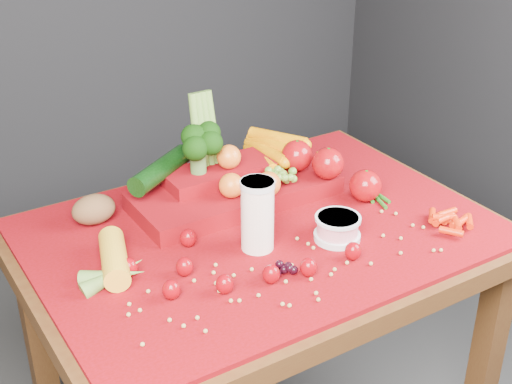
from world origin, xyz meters
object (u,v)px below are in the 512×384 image
table (260,266)px  yogurt_bowl (338,227)px  milk_glass (257,213)px  produce_mound (245,177)px

table → yogurt_bowl: (0.12, -0.13, 0.14)m
table → milk_glass: milk_glass is taller
yogurt_bowl → produce_mound: size_ratio=0.18×
milk_glass → yogurt_bowl: milk_glass is taller
milk_glass → table: bearing=53.0°
milk_glass → yogurt_bowl: size_ratio=1.56×
produce_mound → yogurt_bowl: bearing=-75.8°
produce_mound → milk_glass: bearing=-114.7°
table → produce_mound: produce_mound is taller
yogurt_bowl → produce_mound: produce_mound is taller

